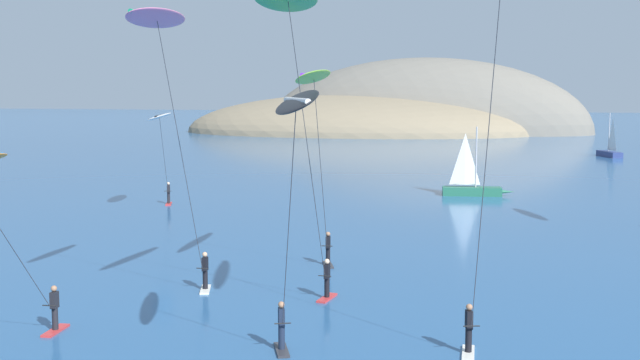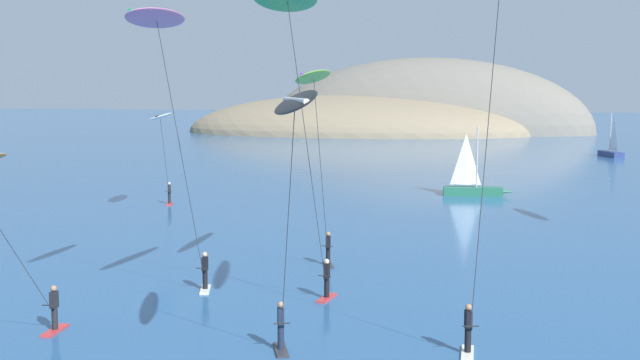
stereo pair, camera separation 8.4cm
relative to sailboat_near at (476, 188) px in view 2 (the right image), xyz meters
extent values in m
ellipsoid|color=slate|center=(-15.41, 95.35, -0.64)|extent=(66.18, 26.08, 30.10)
ellipsoid|color=#6B6656|center=(-17.93, 109.65, -0.64)|extent=(66.34, 27.06, 17.26)
ellipsoid|color=#84755B|center=(-28.44, 90.91, -0.64)|extent=(70.49, 39.13, 15.65)
cube|color=#23664C|center=(-0.30, -0.04, -0.29)|extent=(4.94, 2.01, 0.70)
cone|color=#23664C|center=(2.08, 0.27, -0.29)|extent=(2.23, 0.94, 0.67)
cylinder|color=#B2B2B7|center=(-0.01, 0.00, 2.56)|extent=(0.12, 0.12, 5.00)
pyramid|color=white|center=(-0.90, -0.12, 2.38)|extent=(1.80, 0.31, 4.25)
cylinder|color=#A5A5AD|center=(-0.90, -0.12, 0.31)|extent=(1.80, 0.31, 0.08)
cube|color=navy|center=(14.88, 43.05, -0.29)|extent=(2.95, 4.99, 0.70)
cone|color=navy|center=(14.06, 45.31, -0.29)|extent=(1.36, 2.26, 0.67)
cylinder|color=#B2B2B7|center=(14.77, 43.33, 2.56)|extent=(0.12, 0.12, 5.00)
pyramid|color=white|center=(15.08, 42.49, 2.38)|extent=(0.69, 1.72, 4.25)
cylinder|color=#A5A5AD|center=(15.08, 42.49, 0.31)|extent=(0.69, 1.72, 0.08)
cube|color=red|center=(-12.82, -41.72, -0.60)|extent=(0.54, 1.53, 0.08)
cylinder|color=black|center=(-12.82, -41.72, -0.16)|extent=(0.22, 0.22, 0.80)
cube|color=black|center=(-12.82, -41.72, 0.54)|extent=(0.22, 0.35, 0.60)
sphere|color=#9E7051|center=(-12.82, -41.72, 0.96)|extent=(0.22, 0.22, 0.22)
cylinder|color=black|center=(-12.80, -42.07, 0.42)|extent=(0.55, 0.07, 0.04)
cylinder|color=#333338|center=(-12.69, -44.39, 3.15)|extent=(0.26, 4.67, 5.47)
cube|color=red|center=(-4.30, -34.90, -0.60)|extent=(0.58, 1.54, 0.08)
cylinder|color=black|center=(-4.30, -34.90, -0.16)|extent=(0.22, 0.22, 0.80)
cube|color=black|center=(-4.30, -34.90, 0.54)|extent=(0.21, 0.35, 0.60)
sphere|color=beige|center=(-4.30, -34.90, 0.96)|extent=(0.22, 0.22, 0.22)
cylinder|color=black|center=(-4.31, -35.25, 0.42)|extent=(0.55, 0.06, 0.04)
cylinder|color=#333338|center=(-4.38, -37.66, 5.76)|extent=(0.16, 4.84, 10.70)
cube|color=#2D2D33|center=(-5.74, -28.67, -0.60)|extent=(0.90, 1.54, 0.08)
cylinder|color=black|center=(-5.74, -28.67, -0.16)|extent=(0.22, 0.22, 0.80)
cube|color=black|center=(-5.74, -28.67, 0.54)|extent=(0.23, 0.36, 0.60)
sphere|color=#9E7051|center=(-5.74, -28.67, 0.96)|extent=(0.22, 0.22, 0.22)
cylinder|color=black|center=(-5.71, -29.02, 0.42)|extent=(0.55, 0.09, 0.04)
ellipsoid|color=#8CD12D|center=(-5.39, -32.84, 8.64)|extent=(1.75, 6.20, 0.77)
cylinder|color=#722DD1|center=(-5.39, -32.84, 8.69)|extent=(0.64, 5.81, 0.16)
cylinder|color=#333338|center=(-5.55, -30.93, 4.48)|extent=(0.34, 3.85, 8.13)
cube|color=silver|center=(1.90, -40.62, -0.60)|extent=(0.47, 1.52, 0.08)
cylinder|color=black|center=(1.90, -40.62, -0.16)|extent=(0.22, 0.22, 0.80)
cube|color=black|center=(1.90, -40.62, 0.54)|extent=(0.29, 0.38, 0.60)
sphere|color=#9E7051|center=(1.90, -40.62, 0.96)|extent=(0.22, 0.22, 0.22)
cylinder|color=black|center=(2.01, -40.96, 0.42)|extent=(0.54, 0.21, 0.04)
cylinder|color=#333338|center=(2.42, -42.25, 6.47)|extent=(0.86, 2.62, 12.10)
cube|color=#2D2D33|center=(-4.21, -41.83, -0.60)|extent=(0.95, 1.54, 0.08)
cylinder|color=#192338|center=(-4.21, -41.83, -0.16)|extent=(0.22, 0.22, 0.80)
cube|color=#192338|center=(-4.21, -41.83, 0.54)|extent=(0.32, 0.39, 0.60)
sphere|color=#9E7051|center=(-4.21, -41.83, 0.96)|extent=(0.22, 0.22, 0.22)
cylinder|color=black|center=(-4.08, -42.15, 0.42)|extent=(0.52, 0.25, 0.04)
ellipsoid|color=black|center=(-2.67, -45.45, 7.76)|extent=(2.95, 4.89, 0.83)
cylinder|color=white|center=(-2.67, -45.45, 7.81)|extent=(1.95, 4.29, 0.16)
cylinder|color=#333338|center=(-3.37, -43.80, 4.04)|extent=(1.44, 3.33, 7.25)
cube|color=silver|center=(-9.80, -34.80, -0.60)|extent=(0.85, 1.55, 0.08)
cylinder|color=black|center=(-9.80, -34.80, -0.16)|extent=(0.22, 0.22, 0.80)
cube|color=black|center=(-9.80, -34.80, 0.54)|extent=(0.22, 0.35, 0.60)
sphere|color=tan|center=(-9.80, -34.80, 0.96)|extent=(0.22, 0.22, 0.22)
cylinder|color=black|center=(-9.78, -35.15, 0.42)|extent=(0.55, 0.07, 0.04)
ellipsoid|color=pink|center=(-9.59, -39.49, 10.69)|extent=(1.44, 4.92, 0.76)
cylinder|color=#14895B|center=(-9.59, -39.49, 10.74)|extent=(0.37, 4.63, 0.16)
cylinder|color=#333338|center=(-9.69, -37.32, 5.50)|extent=(0.22, 4.36, 10.18)
cube|color=red|center=(-22.51, -10.80, -0.60)|extent=(0.89, 1.55, 0.08)
cylinder|color=black|center=(-22.51, -10.80, -0.16)|extent=(0.22, 0.22, 0.80)
cube|color=black|center=(-22.51, -10.80, 0.54)|extent=(0.30, 0.39, 0.60)
sphere|color=beige|center=(-22.51, -10.80, 0.96)|extent=(0.22, 0.22, 0.22)
cylinder|color=black|center=(-22.40, -11.14, 0.42)|extent=(0.54, 0.21, 0.04)
ellipsoid|color=white|center=(-21.15, -14.98, 6.21)|extent=(2.92, 4.72, 0.66)
cylinder|color=black|center=(-21.15, -14.98, 6.26)|extent=(1.46, 4.06, 0.16)
cylinder|color=#333338|center=(-21.77, -13.06, 3.26)|extent=(1.28, 3.86, 5.70)
camera|label=1|loc=(3.33, -66.86, 8.13)|focal=45.00mm
camera|label=2|loc=(3.41, -66.84, 8.13)|focal=45.00mm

